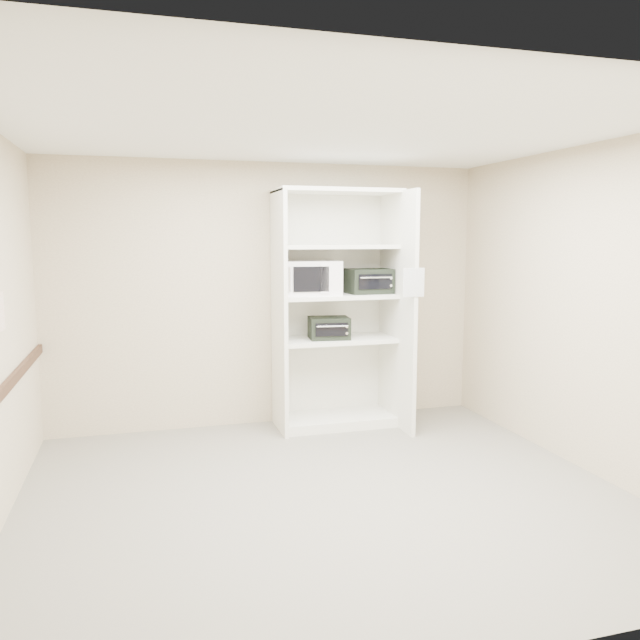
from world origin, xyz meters
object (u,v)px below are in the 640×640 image
object	(u,v)px
toaster_oven_upper	(369,281)
toaster_oven_lower	(329,328)
shelving_unit	(341,317)
microwave	(311,278)

from	to	relation	value
toaster_oven_upper	toaster_oven_lower	distance (m)	0.64
shelving_unit	microwave	xyz separation A→B (m)	(-0.32, 0.01, 0.41)
microwave	toaster_oven_upper	distance (m)	0.61
shelving_unit	toaster_oven_upper	size ratio (longest dim) A/B	5.50
toaster_oven_upper	microwave	bearing A→B (deg)	174.88
microwave	toaster_oven_lower	size ratio (longest dim) A/B	1.43
shelving_unit	microwave	bearing A→B (deg)	178.33
shelving_unit	toaster_oven_lower	world-z (taller)	shelving_unit
shelving_unit	toaster_oven_upper	world-z (taller)	shelving_unit
toaster_oven_lower	shelving_unit	bearing A→B (deg)	26.00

